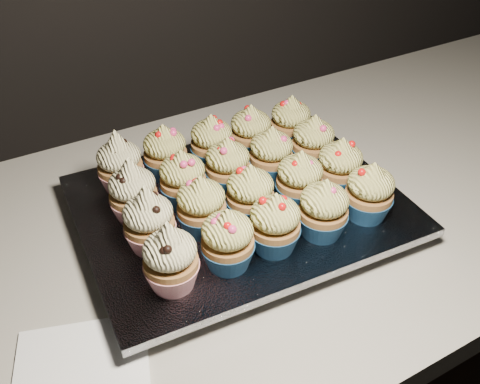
{
  "coord_description": "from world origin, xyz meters",
  "views": [
    {
      "loc": [
        -0.33,
        1.19,
        1.39
      ],
      "look_at": [
        -0.05,
        1.68,
        0.95
      ],
      "focal_mm": 40.0,
      "sensor_mm": 36.0,
      "label": 1
    }
  ],
  "objects": [
    {
      "name": "worktop",
      "position": [
        0.0,
        1.7,
        0.88
      ],
      "size": [
        2.44,
        0.64,
        0.04
      ],
      "primitive_type": "cube",
      "color": "beige",
      "rests_on": "cabinet"
    },
    {
      "name": "napkin",
      "position": [
        -0.31,
        1.55,
        0.9
      ],
      "size": [
        0.17,
        0.17,
        0.0
      ],
      "primitive_type": "cube",
      "rotation": [
        0.0,
        0.0,
        -0.31
      ],
      "color": "white",
      "rests_on": "worktop"
    },
    {
      "name": "baking_tray",
      "position": [
        -0.05,
        1.68,
        0.91
      ],
      "size": [
        0.41,
        0.32,
        0.02
      ],
      "primitive_type": "cube",
      "rotation": [
        0.0,
        0.0,
        -0.06
      ],
      "color": "black",
      "rests_on": "worktop"
    },
    {
      "name": "foil_lining",
      "position": [
        -0.05,
        1.68,
        0.93
      ],
      "size": [
        0.45,
        0.36,
        0.01
      ],
      "primitive_type": "cube",
      "rotation": [
        0.0,
        0.0,
        -0.06
      ],
      "color": "silver",
      "rests_on": "baking_tray"
    },
    {
      "name": "cupcake_0",
      "position": [
        -0.19,
        1.59,
        0.97
      ],
      "size": [
        0.06,
        0.06,
        0.1
      ],
      "color": "#A9172D",
      "rests_on": "foil_lining"
    },
    {
      "name": "cupcake_1",
      "position": [
        -0.12,
        1.59,
        0.97
      ],
      "size": [
        0.06,
        0.06,
        0.08
      ],
      "color": "navy",
      "rests_on": "foil_lining"
    },
    {
      "name": "cupcake_2",
      "position": [
        -0.06,
        1.58,
        0.97
      ],
      "size": [
        0.06,
        0.06,
        0.08
      ],
      "color": "navy",
      "rests_on": "foil_lining"
    },
    {
      "name": "cupcake_3",
      "position": [
        0.01,
        1.58,
        0.97
      ],
      "size": [
        0.06,
        0.06,
        0.08
      ],
      "color": "navy",
      "rests_on": "foil_lining"
    },
    {
      "name": "cupcake_4",
      "position": [
        0.08,
        1.58,
        0.97
      ],
      "size": [
        0.06,
        0.06,
        0.08
      ],
      "color": "navy",
      "rests_on": "foil_lining"
    },
    {
      "name": "cupcake_5",
      "position": [
        -0.19,
        1.66,
        0.97
      ],
      "size": [
        0.06,
        0.06,
        0.1
      ],
      "color": "#A9172D",
      "rests_on": "foil_lining"
    },
    {
      "name": "cupcake_6",
      "position": [
        -0.12,
        1.66,
        0.97
      ],
      "size": [
        0.06,
        0.06,
        0.08
      ],
      "color": "navy",
      "rests_on": "foil_lining"
    },
    {
      "name": "cupcake_7",
      "position": [
        -0.05,
        1.65,
        0.97
      ],
      "size": [
        0.06,
        0.06,
        0.08
      ],
      "color": "navy",
      "rests_on": "foil_lining"
    },
    {
      "name": "cupcake_8",
      "position": [
        0.02,
        1.64,
        0.97
      ],
      "size": [
        0.06,
        0.06,
        0.08
      ],
      "color": "navy",
      "rests_on": "foil_lining"
    },
    {
      "name": "cupcake_9",
      "position": [
        0.08,
        1.64,
        0.97
      ],
      "size": [
        0.06,
        0.06,
        0.08
      ],
      "color": "navy",
      "rests_on": "foil_lining"
    },
    {
      "name": "cupcake_10",
      "position": [
        -0.18,
        1.72,
        0.97
      ],
      "size": [
        0.06,
        0.06,
        0.1
      ],
      "color": "#A9172D",
      "rests_on": "foil_lining"
    },
    {
      "name": "cupcake_11",
      "position": [
        -0.11,
        1.72,
        0.97
      ],
      "size": [
        0.06,
        0.06,
        0.08
      ],
      "color": "navy",
      "rests_on": "foil_lining"
    },
    {
      "name": "cupcake_12",
      "position": [
        -0.05,
        1.72,
        0.97
      ],
      "size": [
        0.06,
        0.06,
        0.08
      ],
      "color": "navy",
      "rests_on": "foil_lining"
    },
    {
      "name": "cupcake_13",
      "position": [
        0.02,
        1.71,
        0.97
      ],
      "size": [
        0.06,
        0.06,
        0.08
      ],
      "color": "navy",
      "rests_on": "foil_lining"
    },
    {
      "name": "cupcake_14",
      "position": [
        0.09,
        1.71,
        0.97
      ],
      "size": [
        0.06,
        0.06,
        0.08
      ],
      "color": "navy",
      "rests_on": "foil_lining"
    },
    {
      "name": "cupcake_15",
      "position": [
        -0.18,
        1.79,
        0.97
      ],
      "size": [
        0.06,
        0.06,
        0.1
      ],
      "color": "#A9172D",
      "rests_on": "foil_lining"
    },
    {
      "name": "cupcake_16",
      "position": [
        -0.11,
        1.79,
        0.97
      ],
      "size": [
        0.06,
        0.06,
        0.08
      ],
      "color": "navy",
      "rests_on": "foil_lining"
    },
    {
      "name": "cupcake_17",
      "position": [
        -0.04,
        1.78,
        0.97
      ],
      "size": [
        0.06,
        0.06,
        0.08
      ],
      "color": "navy",
      "rests_on": "foil_lining"
    },
    {
      "name": "cupcake_18",
      "position": [
        0.02,
        1.78,
        0.97
      ],
      "size": [
        0.06,
        0.06,
        0.08
      ],
      "color": "navy",
      "rests_on": "foil_lining"
    },
    {
      "name": "cupcake_19",
      "position": [
        0.09,
        1.77,
        0.97
      ],
      "size": [
        0.06,
        0.06,
        0.08
      ],
      "color": "navy",
      "rests_on": "foil_lining"
    }
  ]
}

